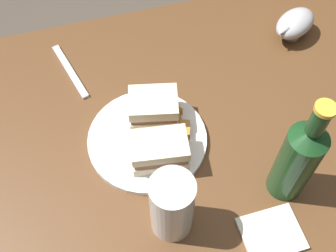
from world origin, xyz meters
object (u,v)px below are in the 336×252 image
Objects in this scene: sandwich_half_right at (153,108)px; gravy_boat at (295,24)px; sandwich_half_left at (159,150)px; napkin at (271,233)px; cider_bottle at (298,159)px; fork at (70,71)px; pint_glass at (172,209)px; plate at (147,139)px.

gravy_boat is (0.40, 0.15, -0.01)m from sandwich_half_right.
sandwich_half_left is at bearing -98.32° from sandwich_half_right.
gravy_boat is 1.26× the size of napkin.
cider_bottle is (0.22, -0.12, 0.06)m from sandwich_half_left.
pint_glass is at bearing 2.08° from fork.
fork is at bearing 116.07° from sandwich_half_left.
sandwich_half_right is 1.05× the size of napkin.
napkin is at bearing -127.07° from cider_bottle.
pint_glass is 1.45× the size of napkin.
plate is 0.27m from fork.
napkin is at bearing -56.57° from plate.
napkin is 0.61× the size of fork.
sandwich_half_left is 0.26m from cider_bottle.
napkin is (0.17, -0.07, -0.06)m from pint_glass.
plate is 0.31m from napkin.
cider_bottle is 0.55m from fork.
gravy_boat is at bearing 63.02° from cider_bottle.
cider_bottle is (0.23, -0.17, 0.10)m from plate.
sandwich_half_right is at bearing 115.13° from napkin.
sandwich_half_right is 0.83× the size of gravy_boat.
sandwich_half_left is 0.76× the size of pint_glass.
sandwich_half_right is 0.64× the size of fork.
sandwich_half_right is 0.31m from cider_bottle.
pint_glass is 1.15× the size of gravy_boat.
fork is at bearing 131.65° from cider_bottle.
gravy_boat is at bearing 31.54° from sandwich_half_left.
plate reaches higher than fork.
gravy_boat is 0.55m from fork.
plate is 1.80× the size of gravy_boat.
pint_glass is (-0.01, -0.13, 0.02)m from sandwich_half_left.
gravy_boat reaches higher than plate.
sandwich_half_right is 0.34m from napkin.
sandwich_half_left is 0.67× the size of fork.
sandwich_half_right is 0.25m from fork.
cider_bottle reaches higher than plate.
sandwich_half_right is 0.42m from gravy_boat.
fork is (-0.13, 0.23, -0.00)m from plate.
pint_glass reaches higher than gravy_boat.
sandwich_half_right is 0.43× the size of cider_bottle.
plate is at bearing 89.76° from pint_glass.
gravy_boat is 0.52× the size of cider_bottle.
plate reaches higher than napkin.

